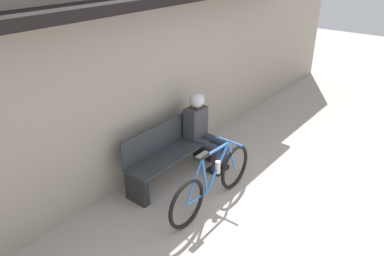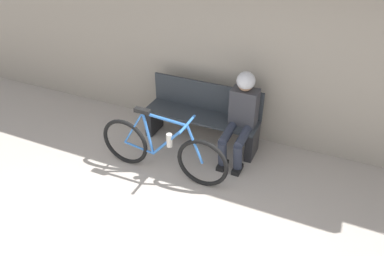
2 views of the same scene
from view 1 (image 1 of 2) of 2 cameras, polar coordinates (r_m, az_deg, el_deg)
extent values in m
plane|color=#ADA399|center=(4.78, 23.70, -16.89)|extent=(24.00, 24.00, 0.00)
cube|color=#9E9384|center=(5.29, -6.15, 9.58)|extent=(12.00, 0.12, 3.20)
cube|color=#2D3338|center=(5.36, -2.90, -3.77)|extent=(1.57, 0.42, 0.03)
cube|color=#2D3338|center=(5.38, -4.52, -1.13)|extent=(1.57, 0.03, 0.40)
cube|color=#232326|center=(5.04, -8.38, -9.16)|extent=(0.10, 0.36, 0.41)
cube|color=#232326|center=(5.97, 1.78, -2.86)|extent=(0.10, 0.36, 0.41)
torus|color=black|center=(4.54, -0.79, -11.49)|extent=(0.64, 0.05, 0.64)
torus|color=black|center=(5.25, 6.52, -5.91)|extent=(0.64, 0.05, 0.64)
cylinder|color=blue|center=(4.66, 3.68, -3.35)|extent=(0.57, 0.03, 0.07)
cylinder|color=blue|center=(4.84, 3.94, -5.97)|extent=(0.49, 0.03, 0.54)
cylinder|color=blue|center=(4.64, 1.92, -7.28)|extent=(0.14, 0.03, 0.56)
cylinder|color=blue|center=(4.68, 0.78, -10.60)|extent=(0.40, 0.03, 0.08)
cylinder|color=blue|center=(4.49, 0.39, -8.08)|extent=(0.32, 0.02, 0.51)
cylinder|color=blue|center=(5.07, 6.07, -4.14)|extent=(0.22, 0.03, 0.48)
cube|color=black|center=(4.44, 1.57, -4.31)|extent=(0.20, 0.07, 0.05)
cylinder|color=blue|center=(4.87, 5.60, -2.02)|extent=(0.03, 0.40, 0.03)
cylinder|color=beige|center=(4.84, 3.94, -5.97)|extent=(0.07, 0.07, 0.17)
cylinder|color=#2D3342|center=(5.56, 2.09, -2.55)|extent=(0.11, 0.46, 0.13)
cylinder|color=#2D3342|center=(5.55, 3.72, -4.90)|extent=(0.11, 0.17, 0.38)
cube|color=black|center=(5.68, 3.41, -6.62)|extent=(0.10, 0.22, 0.06)
cylinder|color=#2D3342|center=(5.70, 3.29, -1.80)|extent=(0.11, 0.46, 0.13)
cylinder|color=#2D3342|center=(5.70, 4.87, -4.08)|extent=(0.11, 0.17, 0.38)
cube|color=black|center=(5.82, 4.55, -5.78)|extent=(0.10, 0.22, 0.06)
cube|color=#38383D|center=(5.66, 0.55, 0.87)|extent=(0.34, 0.22, 0.48)
sphere|color=#9E7556|center=(5.51, 0.73, 4.02)|extent=(0.20, 0.20, 0.20)
sphere|color=silver|center=(5.50, 0.73, 4.31)|extent=(0.23, 0.23, 0.23)
camera|label=2|loc=(5.22, 50.95, 16.11)|focal=35.00mm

